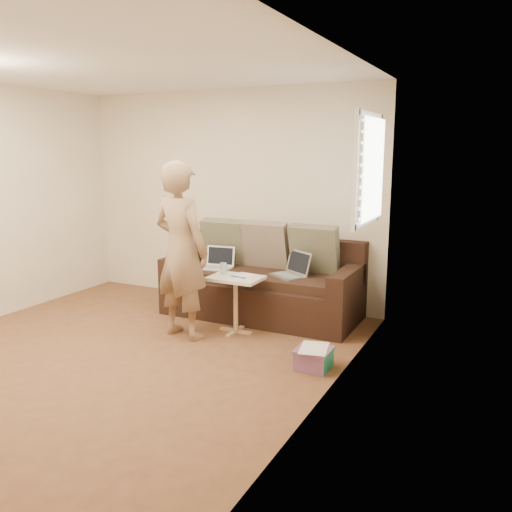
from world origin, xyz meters
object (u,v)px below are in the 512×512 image
at_px(laptop_white, 216,269).
at_px(sofa, 262,280).
at_px(person, 181,250).
at_px(side_table, 236,305).
at_px(drinking_glass, 223,269).
at_px(striped_box, 314,358).
at_px(laptop_silver, 287,277).

bearing_deg(laptop_white, sofa, 3.44).
xyz_separation_m(person, side_table, (0.43, 0.34, -0.60)).
bearing_deg(drinking_glass, striped_box, -25.29).
bearing_deg(person, drinking_glass, -114.33).
height_order(laptop_white, person, person).
xyz_separation_m(side_table, drinking_glass, (-0.17, 0.04, 0.36)).
relative_size(sofa, striped_box, 7.32).
bearing_deg(striped_box, laptop_white, 146.48).
relative_size(sofa, laptop_silver, 5.66).
height_order(laptop_white, drinking_glass, drinking_glass).
relative_size(sofa, side_table, 3.69).
xyz_separation_m(sofa, striped_box, (1.06, -1.16, -0.33)).
bearing_deg(person, laptop_white, -72.55).
bearing_deg(side_table, person, -141.83).
bearing_deg(drinking_glass, laptop_silver, 43.13).
relative_size(side_table, drinking_glass, 4.97).
bearing_deg(laptop_silver, laptop_white, -147.20).
xyz_separation_m(side_table, striped_box, (1.06, -0.54, -0.20)).
distance_m(sofa, laptop_silver, 0.38).
bearing_deg(striped_box, laptop_silver, 123.32).
xyz_separation_m(laptop_silver, striped_box, (0.71, -1.08, -0.43)).
height_order(laptop_white, striped_box, laptop_white).
xyz_separation_m(laptop_silver, drinking_glass, (-0.53, -0.49, 0.14)).
height_order(person, striped_box, person).
distance_m(laptop_silver, drinking_glass, 0.73).
bearing_deg(laptop_white, laptop_silver, -6.05).
bearing_deg(drinking_glass, sofa, 73.51).
height_order(sofa, person, person).
bearing_deg(sofa, laptop_white, -169.83).
xyz_separation_m(laptop_white, drinking_glass, (0.37, -0.48, 0.14)).
xyz_separation_m(laptop_silver, laptop_white, (-0.90, -0.01, 0.00)).
bearing_deg(laptop_white, drinking_glass, -58.86).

